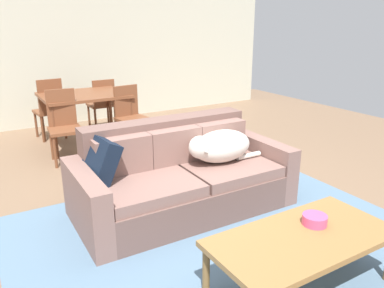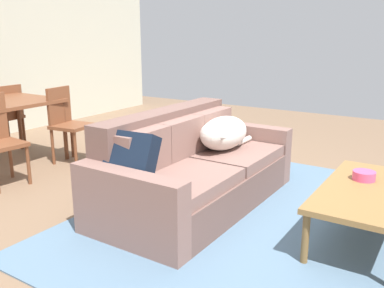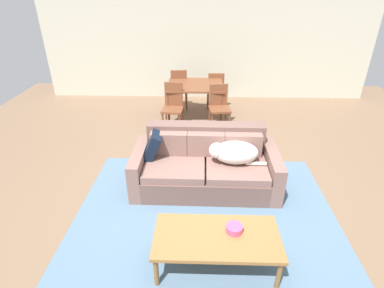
# 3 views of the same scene
# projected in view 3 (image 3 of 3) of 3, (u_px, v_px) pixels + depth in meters

# --- Properties ---
(ground_plane) EXTENTS (10.00, 10.00, 0.00)m
(ground_plane) POSITION_uv_depth(u_px,v_px,m) (208.00, 186.00, 4.47)
(ground_plane) COLOR brown
(back_partition) EXTENTS (8.00, 0.12, 2.70)m
(back_partition) POSITION_uv_depth(u_px,v_px,m) (207.00, 43.00, 7.35)
(back_partition) COLOR beige
(back_partition) RESTS_ON ground
(area_rug) EXTENTS (3.35, 2.73, 0.01)m
(area_rug) POSITION_uv_depth(u_px,v_px,m) (205.00, 214.00, 3.92)
(area_rug) COLOR slate
(area_rug) RESTS_ON ground
(couch) EXTENTS (2.05, 0.99, 0.84)m
(couch) POSITION_uv_depth(u_px,v_px,m) (205.00, 165.00, 4.39)
(couch) COLOR brown
(couch) RESTS_ON ground
(dog_on_left_cushion) EXTENTS (0.79, 0.38, 0.31)m
(dog_on_left_cushion) POSITION_uv_depth(u_px,v_px,m) (233.00, 152.00, 4.16)
(dog_on_left_cushion) COLOR silver
(dog_on_left_cushion) RESTS_ON couch
(throw_pillow_by_left_arm) EXTENTS (0.32, 0.41, 0.41)m
(throw_pillow_by_left_arm) POSITION_uv_depth(u_px,v_px,m) (153.00, 145.00, 4.33)
(throw_pillow_by_left_arm) COLOR black
(throw_pillow_by_left_arm) RESTS_ON couch
(coffee_table) EXTENTS (1.28, 0.64, 0.41)m
(coffee_table) POSITION_uv_depth(u_px,v_px,m) (217.00, 239.00, 3.06)
(coffee_table) COLOR olive
(coffee_table) RESTS_ON ground
(bowl_on_coffee_table) EXTENTS (0.17, 0.17, 0.07)m
(bowl_on_coffee_table) POSITION_uv_depth(u_px,v_px,m) (234.00, 229.00, 3.08)
(bowl_on_coffee_table) COLOR #EA4C7F
(bowl_on_coffee_table) RESTS_ON coffee_table
(dining_table) EXTENTS (1.17, 0.98, 0.75)m
(dining_table) POSITION_uv_depth(u_px,v_px,m) (195.00, 87.00, 6.42)
(dining_table) COLOR brown
(dining_table) RESTS_ON ground
(dining_chair_near_left) EXTENTS (0.43, 0.43, 0.93)m
(dining_chair_near_left) POSITION_uv_depth(u_px,v_px,m) (173.00, 105.00, 6.03)
(dining_chair_near_left) COLOR brown
(dining_chair_near_left) RESTS_ON ground
(dining_chair_near_right) EXTENTS (0.45, 0.45, 0.90)m
(dining_chair_near_right) POSITION_uv_depth(u_px,v_px,m) (219.00, 105.00, 6.00)
(dining_chair_near_right) COLOR brown
(dining_chair_near_right) RESTS_ON ground
(dining_chair_far_left) EXTENTS (0.44, 0.44, 0.94)m
(dining_chair_far_left) POSITION_uv_depth(u_px,v_px,m) (179.00, 88.00, 6.97)
(dining_chair_far_left) COLOR brown
(dining_chair_far_left) RESTS_ON ground
(dining_chair_far_right) EXTENTS (0.41, 0.41, 0.86)m
(dining_chair_far_right) POSITION_uv_depth(u_px,v_px,m) (216.00, 88.00, 7.03)
(dining_chair_far_right) COLOR brown
(dining_chair_far_right) RESTS_ON ground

